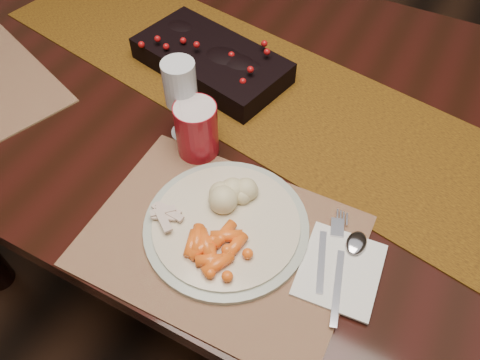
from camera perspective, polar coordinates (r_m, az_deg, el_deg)
The scene contains 14 objects.
floor at distance 1.58m, azimuth 4.88°, elevation -12.27°, with size 5.00×5.00×0.00m, color black.
dining_table at distance 1.26m, azimuth 6.03°, elevation -4.70°, with size 1.80×1.00×0.75m, color black.
table_runner at distance 0.96m, azimuth 10.72°, elevation 6.87°, with size 1.67×0.34×0.00m, color #58350A.
centerpiece at distance 1.05m, azimuth -3.56°, elevation 14.70°, with size 0.33×0.17×0.07m, color black, non-canonical shape.
placemat_main at distance 0.77m, azimuth -2.29°, elevation -7.35°, with size 0.43×0.32×0.00m, color olive.
dinner_plate at distance 0.78m, azimuth -1.69°, elevation -5.53°, with size 0.27×0.27×0.02m, color beige.
baby_carrots at distance 0.74m, azimuth -2.51°, elevation -8.05°, with size 0.11×0.09×0.02m, color orange, non-canonical shape.
mashed_potatoes at distance 0.78m, azimuth -1.10°, elevation -1.28°, with size 0.08×0.07×0.05m, color tan, non-canonical shape.
turkey_shreds at distance 0.78m, azimuth -9.57°, elevation -3.95°, with size 0.07×0.06×0.02m, color tan, non-canonical shape.
napkin at distance 0.76m, azimuth 12.10°, elevation -10.62°, with size 0.12×0.14×0.00m, color white.
fork at distance 0.76m, azimuth 10.39°, elevation -8.67°, with size 0.02×0.14×0.00m, color #9D9DBA, non-canonical shape.
spoon at distance 0.75m, azimuth 12.50°, elevation -11.00°, with size 0.03×0.16×0.00m, color white, non-canonical shape.
red_cup at distance 0.85m, azimuth -5.30°, elevation 6.15°, with size 0.08×0.08×0.11m, color maroon.
wine_glass at distance 0.87m, azimuth -7.08°, elevation 9.58°, with size 0.06×0.06×0.17m, color silver, non-canonical shape.
Camera 1 is at (0.21, -0.67, 1.41)m, focal length 35.00 mm.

